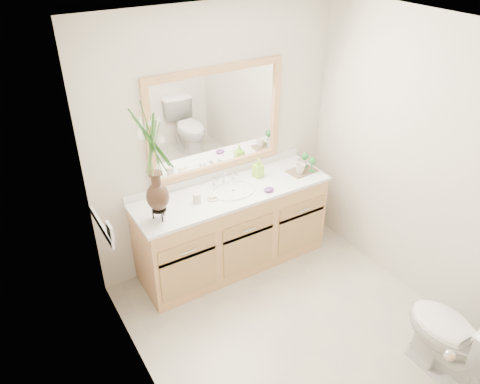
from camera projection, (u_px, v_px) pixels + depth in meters
floor at (295, 329)px, 3.90m from camera, size 2.60×2.60×0.00m
ceiling at (320, 32)px, 2.65m from camera, size 2.40×2.60×0.02m
wall_back at (216, 141)px, 4.23m from camera, size 2.40×0.02×2.40m
wall_front at (466, 332)px, 2.33m from camera, size 2.40×0.02×2.40m
wall_left at (143, 267)px, 2.75m from camera, size 0.02×2.60×2.40m
wall_right at (422, 167)px, 3.81m from camera, size 0.02×2.60×2.40m
vanity at (233, 229)px, 4.43m from camera, size 1.80×0.55×0.80m
counter at (232, 192)px, 4.22m from camera, size 1.84×0.57×0.03m
sink at (233, 196)px, 4.23m from camera, size 0.38×0.34×0.23m
mirror at (217, 121)px, 4.10m from camera, size 1.32×0.04×0.97m
switch_plate at (110, 231)px, 3.43m from camera, size 0.02×0.12×0.12m
door at (415, 382)px, 2.31m from camera, size 0.80×0.03×2.00m
toilet at (454, 338)px, 3.35m from camera, size 0.42×0.75×0.74m
flower_vase at (153, 153)px, 3.51m from camera, size 0.22×0.22×0.89m
tumbler at (197, 198)px, 4.02m from camera, size 0.07×0.07×0.09m
soap_dish at (213, 198)px, 4.08m from camera, size 0.11×0.11×0.03m
soap_bottle at (258, 168)px, 4.38m from camera, size 0.08×0.09×0.17m
purple_dish at (269, 190)px, 4.19m from camera, size 0.10×0.09×0.03m
tray at (302, 171)px, 4.51m from camera, size 0.29×0.20×0.01m
mug_left at (300, 168)px, 4.43m from camera, size 0.10×0.10×0.10m
mug_right at (302, 163)px, 4.52m from camera, size 0.13×0.13×0.10m
goblet_front at (312, 162)px, 4.44m from camera, size 0.07×0.07×0.15m
goblet_back at (305, 157)px, 4.52m from camera, size 0.07×0.07×0.15m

